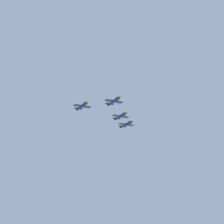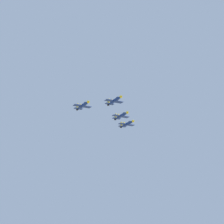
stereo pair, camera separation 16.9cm
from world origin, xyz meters
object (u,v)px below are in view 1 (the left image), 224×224
jet_left_wingman (121,116)px  jet_left_outer (127,124)px  jet_lead (115,100)px  jet_right_wingman (83,105)px

jet_left_wingman → jet_left_outer: size_ratio=0.98×
jet_lead → jet_right_wingman: (-16.43, -7.98, -0.47)m
jet_right_wingman → jet_left_outer: size_ratio=0.98×
jet_left_wingman → jet_right_wingman: jet_right_wingman is taller
jet_lead → jet_right_wingman: jet_lead is taller
jet_left_wingman → jet_right_wingman: bearing=-89.0°
jet_left_wingman → jet_lead: bearing=-39.4°
jet_left_wingman → jet_left_outer: jet_left_outer is taller
jet_right_wingman → jet_left_outer: bearing=111.3°
jet_lead → jet_left_outer: 36.61m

